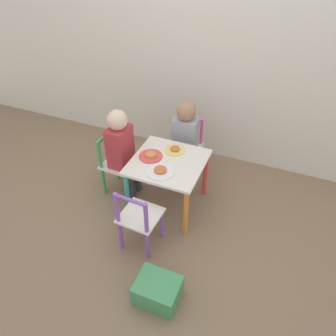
# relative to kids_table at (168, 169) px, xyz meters

# --- Properties ---
(ground_plane) EXTENTS (6.00, 6.00, 0.00)m
(ground_plane) POSITION_rel_kids_table_xyz_m (0.00, 0.00, -0.36)
(ground_plane) COLOR #7F664C
(house_wall) EXTENTS (6.00, 0.06, 2.60)m
(house_wall) POSITION_rel_kids_table_xyz_m (0.00, 0.84, 0.94)
(house_wall) COLOR beige
(house_wall) RESTS_ON ground_plane
(kids_table) EXTENTS (0.53, 0.53, 0.43)m
(kids_table) POSITION_rel_kids_table_xyz_m (0.00, 0.00, 0.00)
(kids_table) COLOR silver
(kids_table) RESTS_ON ground_plane
(chair_green) EXTENTS (0.27, 0.27, 0.52)m
(chair_green) POSITION_rel_kids_table_xyz_m (-0.45, 0.02, -0.11)
(chair_green) COLOR silver
(chair_green) RESTS_ON ground_plane
(chair_pink) EXTENTS (0.27, 0.27, 0.52)m
(chair_pink) POSITION_rel_kids_table_xyz_m (-0.02, 0.45, -0.11)
(chair_pink) COLOR silver
(chair_pink) RESTS_ON ground_plane
(chair_purple) EXTENTS (0.27, 0.27, 0.52)m
(chair_purple) POSITION_rel_kids_table_xyz_m (-0.02, -0.45, -0.11)
(chair_purple) COLOR silver
(chair_purple) RESTS_ON ground_plane
(child_left) EXTENTS (0.21, 0.21, 0.75)m
(child_left) POSITION_rel_kids_table_xyz_m (-0.39, 0.02, 0.08)
(child_left) COLOR #38383D
(child_left) RESTS_ON ground_plane
(child_back) EXTENTS (0.20, 0.21, 0.71)m
(child_back) POSITION_rel_kids_table_xyz_m (-0.01, 0.39, 0.06)
(child_back) COLOR #7A6B5B
(child_back) RESTS_ON ground_plane
(plate_left) EXTENTS (0.18, 0.18, 0.03)m
(plate_left) POSITION_rel_kids_table_xyz_m (-0.14, 0.00, 0.08)
(plate_left) COLOR #E54C47
(plate_left) RESTS_ON kids_table
(plate_back) EXTENTS (0.15, 0.15, 0.03)m
(plate_back) POSITION_rel_kids_table_xyz_m (0.00, 0.14, 0.08)
(plate_back) COLOR #EADB66
(plate_back) RESTS_ON kids_table
(plate_front) EXTENTS (0.20, 0.20, 0.03)m
(plate_front) POSITION_rel_kids_table_xyz_m (-0.00, -0.14, 0.08)
(plate_front) COLOR white
(plate_front) RESTS_ON kids_table
(storage_bin) EXTENTS (0.26, 0.22, 0.15)m
(storage_bin) POSITION_rel_kids_table_xyz_m (0.26, -0.78, -0.29)
(storage_bin) COLOR #3D8E56
(storage_bin) RESTS_ON ground_plane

